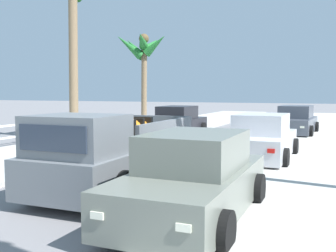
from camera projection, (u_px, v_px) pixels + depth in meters
The scene contains 10 objects.
sidewalk_left at pixel (78, 147), 15.95m from camera, with size 4.72×60.00×0.12m, color beige.
sidewalk_right at pixel (330, 163), 12.22m from camera, with size 4.72×60.00×0.12m, color beige.
curb_left at pixel (98, 148), 15.57m from camera, with size 0.16×60.00×0.10m, color silver.
curb_right at pixel (297, 161), 12.60m from camera, with size 0.16×60.00×0.10m, color silver.
pickup_truck at pixel (114, 154), 9.19m from camera, with size 2.29×5.25×1.80m.
car_left_near at pixel (194, 179), 7.01m from camera, with size 2.06×4.28×1.54m.
car_right_near at pixel (296, 121), 20.75m from camera, with size 2.17×4.32×1.54m.
car_left_mid at pixel (262, 139), 12.99m from camera, with size 2.03×4.26×1.54m.
car_right_mid at pixel (178, 122), 20.16m from camera, with size 2.05×4.27×1.54m.
palm_tree_right_fore at pixel (142, 52), 24.52m from camera, with size 3.52×3.28×5.87m.
Camera 1 is at (4.94, -1.06, 2.25)m, focal length 42.53 mm.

